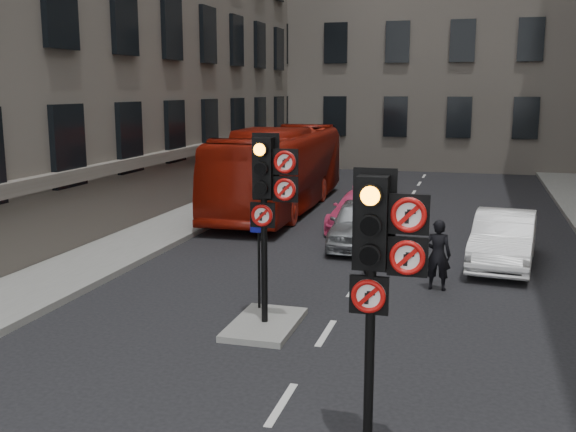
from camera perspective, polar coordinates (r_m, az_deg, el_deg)
The scene contains 11 objects.
pavement_left at distance 21.52m, azimuth -11.67°, elevation -1.35°, with size 3.00×50.00×0.16m, color gray.
centre_island at distance 13.04m, azimuth -1.98°, elevation -9.14°, with size 1.20×2.00×0.12m, color gray.
signal_near at distance 7.98m, azimuth 7.72°, elevation -3.17°, with size 0.91×0.40×3.58m.
signal_far at distance 12.36m, azimuth -1.69°, elevation 2.41°, with size 0.91×0.40×3.58m.
car_silver at distance 19.58m, azimuth 6.08°, elevation -0.60°, with size 1.58×3.94×1.34m, color #999DA0.
car_white at distance 18.16m, azimuth 17.79°, elevation -1.88°, with size 1.46×4.20×1.38m, color white.
car_pink at distance 22.08m, azimuth 6.22°, elevation 0.48°, with size 1.67×4.11×1.19m, color #ED457E.
bus_red at distance 25.30m, azimuth -0.67°, elevation 4.01°, with size 2.59×11.08×3.09m, color maroon.
motorcycle at distance 17.13m, azimuth 7.22°, elevation -2.80°, with size 0.48×1.70×1.02m, color black.
motorcyclist at distance 15.55m, azimuth 12.57°, elevation -3.23°, with size 0.59×0.39×1.62m, color black.
info_sign at distance 13.45m, azimuth -2.50°, elevation -3.03°, with size 0.31×0.11×1.82m.
Camera 1 is at (2.51, -6.69, 4.48)m, focal length 42.00 mm.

